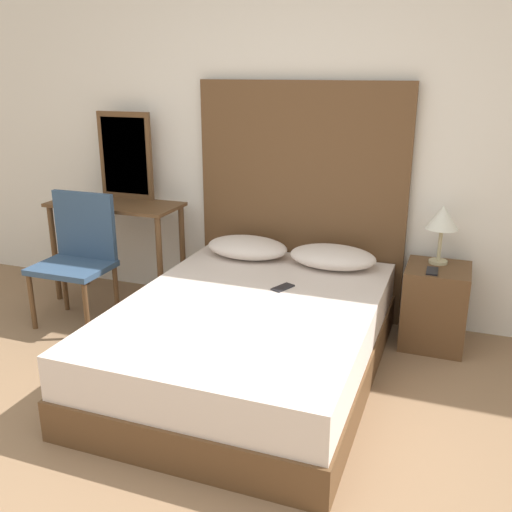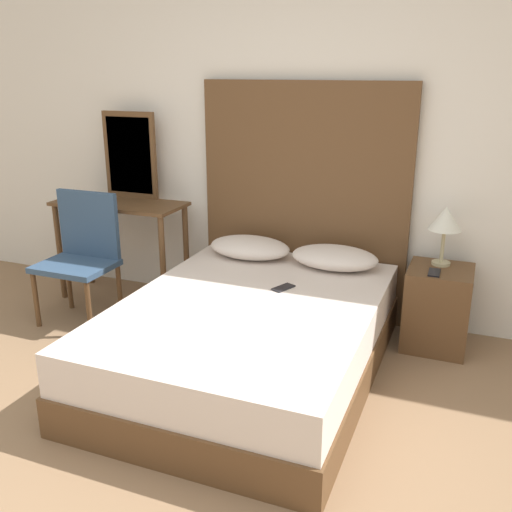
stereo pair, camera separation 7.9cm
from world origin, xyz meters
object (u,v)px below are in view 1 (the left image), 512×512
object	(u,v)px
bed	(250,338)
vanity_desk	(116,222)
nightstand	(435,306)
chair	(78,251)
phone_on_bed	(283,287)
table_lamp	(443,219)
phone_on_nightstand	(432,271)

from	to	relation	value
bed	vanity_desk	bearing A→B (deg)	152.08
nightstand	chair	distance (m)	2.49
phone_on_bed	vanity_desk	world-z (taller)	vanity_desk
nightstand	table_lamp	world-z (taller)	table_lamp
bed	phone_on_bed	size ratio (longest dim) A/B	12.00
phone_on_bed	vanity_desk	size ratio (longest dim) A/B	0.16
chair	phone_on_nightstand	bearing A→B (deg)	8.78
nightstand	vanity_desk	xyz separation A→B (m)	(-2.38, -0.05, 0.36)
vanity_desk	bed	bearing A→B (deg)	-27.92
phone_on_bed	table_lamp	distance (m)	1.12
phone_on_nightstand	chair	distance (m)	2.42
nightstand	table_lamp	size ratio (longest dim) A/B	1.39
bed	nightstand	size ratio (longest dim) A/B	3.67
vanity_desk	chair	bearing A→B (deg)	-95.95
phone_on_nightstand	vanity_desk	distance (m)	2.35
table_lamp	chair	distance (m)	2.50
nightstand	phone_on_nightstand	xyz separation A→B (m)	(-0.03, -0.10, 0.28)
table_lamp	phone_on_nightstand	xyz separation A→B (m)	(-0.02, -0.19, -0.29)
bed	chair	world-z (taller)	chair
phone_on_bed	chair	xyz separation A→B (m)	(-1.54, 0.04, 0.06)
phone_on_bed	phone_on_nightstand	size ratio (longest dim) A/B	1.09
phone_on_bed	vanity_desk	distance (m)	1.57
nightstand	phone_on_nightstand	distance (m)	0.30
nightstand	chair	world-z (taller)	chair
vanity_desk	nightstand	bearing A→B (deg)	1.16
phone_on_bed	phone_on_nightstand	xyz separation A→B (m)	(0.85, 0.41, 0.08)
phone_on_bed	chair	world-z (taller)	chair
phone_on_bed	phone_on_nightstand	world-z (taller)	phone_on_nightstand
table_lamp	vanity_desk	bearing A→B (deg)	-176.83
bed	phone_on_bed	world-z (taller)	phone_on_bed
phone_on_bed	table_lamp	world-z (taller)	table_lamp
vanity_desk	chair	distance (m)	0.44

